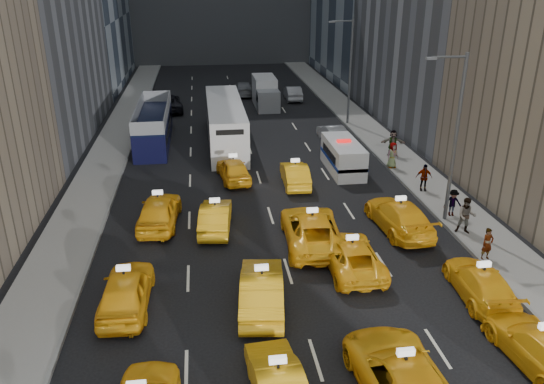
% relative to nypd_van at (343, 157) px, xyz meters
% --- Properties ---
extents(sidewalk_west, '(3.00, 90.00, 0.15)m').
position_rel_nypd_van_xyz_m(sidewalk_west, '(-16.32, 4.51, -0.91)').
color(sidewalk_west, gray).
rests_on(sidewalk_west, ground).
extents(sidewalk_east, '(3.00, 90.00, 0.15)m').
position_rel_nypd_van_xyz_m(sidewalk_east, '(4.68, 4.51, -0.91)').
color(sidewalk_east, gray).
rests_on(sidewalk_east, ground).
extents(curb_west, '(0.15, 90.00, 0.18)m').
position_rel_nypd_van_xyz_m(curb_west, '(-14.87, 4.51, -0.90)').
color(curb_west, slate).
rests_on(curb_west, ground).
extents(curb_east, '(0.15, 90.00, 0.18)m').
position_rel_nypd_van_xyz_m(curb_east, '(3.23, 4.51, -0.90)').
color(curb_east, slate).
rests_on(curb_east, ground).
extents(streetlight_near, '(2.15, 0.22, 9.00)m').
position_rel_nypd_van_xyz_m(streetlight_near, '(3.36, -8.49, 3.93)').
color(streetlight_near, '#595B60').
rests_on(streetlight_near, ground).
extents(streetlight_far, '(2.15, 0.22, 9.00)m').
position_rel_nypd_van_xyz_m(streetlight_far, '(3.36, 11.51, 3.93)').
color(streetlight_far, '#595B60').
rests_on(streetlight_far, ground).
extents(taxi_5, '(1.81, 4.37, 1.41)m').
position_rel_nypd_van_xyz_m(taxi_5, '(-7.43, -20.23, -0.29)').
color(taxi_5, '#FFB115').
rests_on(taxi_5, ground).
extents(taxi_6, '(2.98, 5.79, 1.56)m').
position_rel_nypd_van_xyz_m(taxi_6, '(-3.50, -20.59, -0.21)').
color(taxi_6, '#FFB115').
rests_on(taxi_6, ground).
extents(taxi_7, '(2.39, 5.01, 1.41)m').
position_rel_nypd_van_xyz_m(taxi_7, '(1.76, -19.80, -0.28)').
color(taxi_7, '#FFB115').
rests_on(taxi_7, ground).
extents(taxi_8, '(2.04, 4.76, 1.60)m').
position_rel_nypd_van_xyz_m(taxi_8, '(-12.72, -14.36, -0.19)').
color(taxi_8, '#FFB115').
rests_on(taxi_8, ground).
extents(taxi_9, '(2.26, 5.01, 1.60)m').
position_rel_nypd_van_xyz_m(taxi_9, '(-7.32, -15.06, -0.19)').
color(taxi_9, '#FFB115').
rests_on(taxi_9, ground).
extents(taxi_10, '(2.31, 4.98, 1.38)m').
position_rel_nypd_van_xyz_m(taxi_10, '(-2.94, -12.65, -0.30)').
color(taxi_10, '#FFB115').
rests_on(taxi_10, ground).
extents(taxi_11, '(2.29, 4.82, 1.36)m').
position_rel_nypd_van_xyz_m(taxi_11, '(1.75, -15.62, -0.31)').
color(taxi_11, '#FFB115').
rests_on(taxi_11, ground).
extents(taxi_12, '(2.40, 5.04, 1.66)m').
position_rel_nypd_van_xyz_m(taxi_12, '(-11.86, -6.85, -0.16)').
color(taxi_12, '#FFB115').
rests_on(taxi_12, ground).
extents(taxi_13, '(1.96, 4.50, 1.44)m').
position_rel_nypd_van_xyz_m(taxi_13, '(-8.91, -7.78, -0.27)').
color(taxi_13, '#FFB115').
rests_on(taxi_13, ground).
extents(taxi_14, '(3.03, 6.01, 1.63)m').
position_rel_nypd_van_xyz_m(taxi_14, '(-4.24, -10.07, -0.17)').
color(taxi_14, '#FFB115').
rests_on(taxi_14, ground).
extents(taxi_15, '(2.57, 5.57, 1.58)m').
position_rel_nypd_van_xyz_m(taxi_15, '(0.61, -9.12, -0.20)').
color(taxi_15, '#FFB115').
rests_on(taxi_15, ground).
extents(taxi_16, '(2.30, 4.52, 1.47)m').
position_rel_nypd_van_xyz_m(taxi_16, '(-7.49, -0.78, -0.25)').
color(taxi_16, '#FFB115').
rests_on(taxi_16, ground).
extents(taxi_17, '(1.67, 4.37, 1.42)m').
position_rel_nypd_van_xyz_m(taxi_17, '(-3.67, -2.13, -0.28)').
color(taxi_17, '#FFB115').
rests_on(taxi_17, ground).
extents(nypd_van, '(2.40, 5.25, 2.19)m').
position_rel_nypd_van_xyz_m(nypd_van, '(0.00, 0.00, 0.00)').
color(nypd_van, white).
rests_on(nypd_van, ground).
extents(double_decker, '(3.37, 10.58, 3.03)m').
position_rel_nypd_van_xyz_m(double_decker, '(-13.13, 8.23, 0.51)').
color(double_decker, black).
rests_on(double_decker, ground).
extents(city_bus, '(3.00, 12.82, 3.30)m').
position_rel_nypd_van_xyz_m(city_bus, '(-7.55, 7.37, 0.64)').
color(city_bus, silver).
rests_on(city_bus, ground).
extents(box_truck, '(2.56, 6.37, 2.85)m').
position_rel_nypd_van_xyz_m(box_truck, '(-2.92, 19.18, 0.41)').
color(box_truck, silver).
rests_on(box_truck, ground).
extents(misc_car_0, '(1.86, 4.26, 1.36)m').
position_rel_nypd_van_xyz_m(misc_car_0, '(0.92, 6.60, -0.31)').
color(misc_car_0, '#9FA0A6').
rests_on(misc_car_0, ground).
extents(misc_car_1, '(3.26, 5.98, 1.59)m').
position_rel_nypd_van_xyz_m(misc_car_1, '(-12.60, 18.62, -0.19)').
color(misc_car_1, black).
rests_on(misc_car_1, ground).
extents(misc_car_2, '(2.10, 5.02, 1.45)m').
position_rel_nypd_van_xyz_m(misc_car_2, '(-4.67, 24.73, -0.27)').
color(misc_car_2, gray).
rests_on(misc_car_2, ground).
extents(misc_car_3, '(2.33, 4.86, 1.60)m').
position_rel_nypd_van_xyz_m(misc_car_3, '(-7.47, 21.61, -0.19)').
color(misc_car_3, black).
rests_on(misc_car_3, ground).
extents(misc_car_4, '(1.68, 4.46, 1.46)m').
position_rel_nypd_van_xyz_m(misc_car_4, '(0.31, 21.74, -0.26)').
color(misc_car_4, '#939499').
rests_on(misc_car_4, ground).
extents(pedestrian_0, '(0.62, 0.46, 1.57)m').
position_rel_nypd_van_xyz_m(pedestrian_0, '(3.47, -12.90, -0.06)').
color(pedestrian_0, gray).
rests_on(pedestrian_0, sidewalk_east).
extents(pedestrian_1, '(1.06, 0.84, 1.92)m').
position_rel_nypd_van_xyz_m(pedestrian_1, '(3.73, -10.23, 0.12)').
color(pedestrian_1, gray).
rests_on(pedestrian_1, sidewalk_east).
extents(pedestrian_2, '(1.03, 0.53, 1.53)m').
position_rel_nypd_van_xyz_m(pedestrian_2, '(4.02, -8.14, -0.08)').
color(pedestrian_2, gray).
rests_on(pedestrian_2, sidewalk_east).
extents(pedestrian_3, '(1.05, 0.62, 1.69)m').
position_rel_nypd_van_xyz_m(pedestrian_3, '(3.89, -4.44, 0.00)').
color(pedestrian_3, gray).
rests_on(pedestrian_3, sidewalk_east).
extents(pedestrian_4, '(0.97, 0.70, 1.78)m').
position_rel_nypd_van_xyz_m(pedestrian_4, '(3.39, -0.25, 0.05)').
color(pedestrian_4, gray).
rests_on(pedestrian_4, sidewalk_east).
extents(pedestrian_5, '(1.80, 0.89, 1.87)m').
position_rel_nypd_van_xyz_m(pedestrian_5, '(4.32, 2.31, 0.10)').
color(pedestrian_5, gray).
rests_on(pedestrian_5, sidewalk_east).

